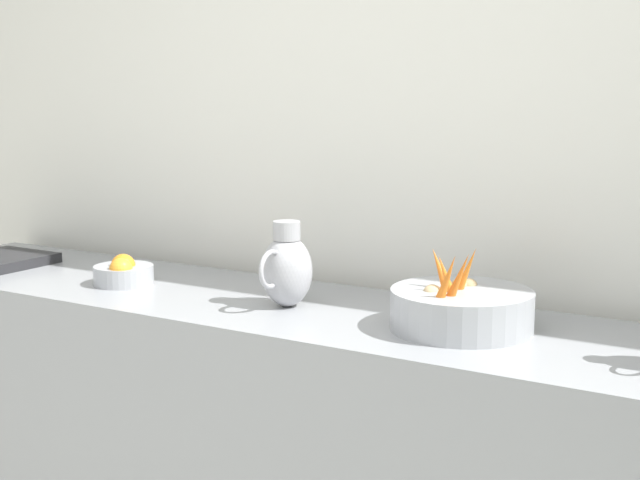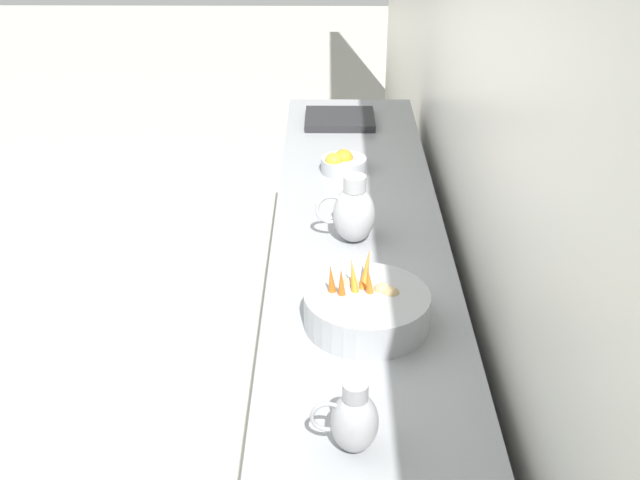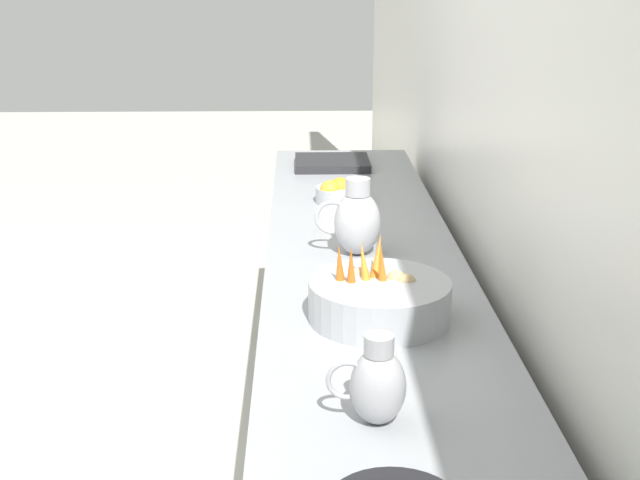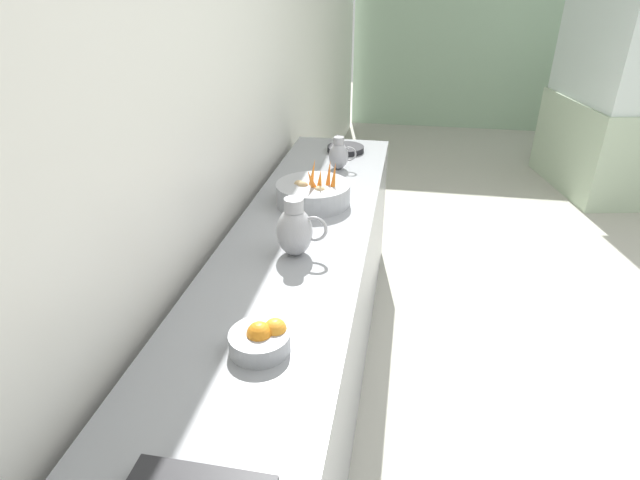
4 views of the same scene
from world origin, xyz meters
TOP-DOWN VIEW (x-y plane):
  - ground_plane at (0.00, 0.00)m, footprint 16.56×16.56m
  - tile_wall_left at (-1.95, 0.31)m, footprint 0.10×9.50m
  - prep_counter at (-1.52, -0.19)m, footprint 0.64×3.29m
  - vegetable_colander at (-1.52, 0.30)m, footprint 0.38×0.38m
  - orange_bowl at (-1.47, -0.86)m, footprint 0.19×0.19m
  - metal_pitcher_tall at (-1.49, -0.24)m, footprint 0.21×0.15m
  - metal_pitcher_short at (-1.47, 0.84)m, footprint 0.17×0.12m
  - skillet_on_counter at (-1.47, 1.18)m, footprint 0.24×0.39m

SIDE VIEW (x-z plane):
  - ground_plane at x=0.00m, z-range 0.00..0.00m
  - prep_counter at x=-1.52m, z-range 0.00..0.89m
  - skillet_on_counter at x=-1.47m, z-range 0.89..0.93m
  - orange_bowl at x=-1.47m, z-range 0.88..0.98m
  - vegetable_colander at x=-1.52m, z-range 0.84..1.07m
  - metal_pitcher_short at x=-1.47m, z-range 0.88..1.08m
  - metal_pitcher_tall at x=-1.49m, z-range 0.88..1.13m
  - tile_wall_left at x=-1.95m, z-range 0.00..3.00m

